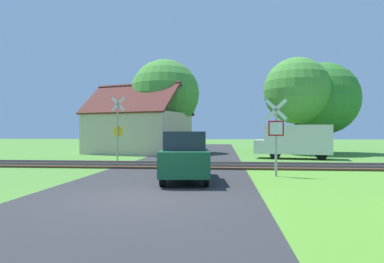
# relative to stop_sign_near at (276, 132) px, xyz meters

# --- Properties ---
(ground_plane) EXTENTS (160.00, 160.00, 0.00)m
(ground_plane) POSITION_rel_stop_sign_near_xyz_m (-4.27, -4.92, -1.77)
(ground_plane) COLOR #4C8433
(road_asphalt) EXTENTS (6.48, 80.00, 0.01)m
(road_asphalt) POSITION_rel_stop_sign_near_xyz_m (-4.27, -2.92, -1.76)
(road_asphalt) COLOR #2D2D30
(road_asphalt) RESTS_ON ground
(rail_track) EXTENTS (60.00, 2.60, 0.22)m
(rail_track) POSITION_rel_stop_sign_near_xyz_m (-4.27, 3.53, -1.71)
(rail_track) COLOR #422D1E
(rail_track) RESTS_ON ground
(stop_sign_near) EXTENTS (0.88, 0.17, 3.09)m
(stop_sign_near) POSITION_rel_stop_sign_near_xyz_m (0.00, 0.00, 0.00)
(stop_sign_near) COLOR #9E9EA5
(stop_sign_near) RESTS_ON ground
(crossing_sign_far) EXTENTS (0.87, 0.17, 3.88)m
(crossing_sign_far) POSITION_rel_stop_sign_near_xyz_m (-8.36, 6.06, 0.36)
(crossing_sign_far) COLOR #9E9EA5
(crossing_sign_far) RESTS_ON ground
(house) EXTENTS (9.19, 7.93, 5.82)m
(house) POSITION_rel_stop_sign_near_xyz_m (-9.19, 14.07, 0.10)
(house) COLOR #C6B293
(house) RESTS_ON ground
(tree_right) EXTENTS (5.35, 5.35, 7.79)m
(tree_right) POSITION_rel_stop_sign_near_xyz_m (3.80, 14.45, 3.34)
(tree_right) COLOR #513823
(tree_right) RESTS_ON ground
(tree_far) EXTENTS (6.02, 6.02, 7.62)m
(tree_far) POSITION_rel_stop_sign_near_xyz_m (6.26, 15.95, 2.83)
(tree_far) COLOR #513823
(tree_far) RESTS_ON ground
(tree_center) EXTENTS (5.97, 5.97, 8.05)m
(tree_center) POSITION_rel_stop_sign_near_xyz_m (-7.17, 15.47, 3.29)
(tree_center) COLOR #513823
(tree_center) RESTS_ON ground
(mail_truck) EXTENTS (5.17, 2.80, 2.24)m
(mail_truck) POSITION_rel_stop_sign_near_xyz_m (2.64, 9.49, -0.53)
(mail_truck) COLOR silver
(mail_truck) RESTS_ON ground
(parked_car) EXTENTS (2.00, 4.13, 1.78)m
(parked_car) POSITION_rel_stop_sign_near_xyz_m (-3.45, -1.47, -0.87)
(parked_car) COLOR #144C2D
(parked_car) RESTS_ON ground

